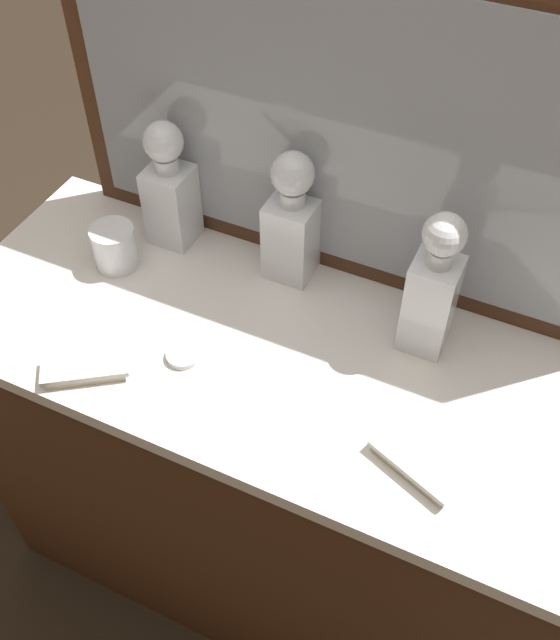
% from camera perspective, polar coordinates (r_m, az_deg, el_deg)
% --- Properties ---
extents(ground_plane, '(6.00, 6.00, 0.00)m').
position_cam_1_polar(ground_plane, '(2.07, 0.00, -18.08)').
color(ground_plane, '#2D2319').
extents(dresser, '(1.29, 0.53, 0.87)m').
position_cam_1_polar(dresser, '(1.68, 0.00, -11.93)').
color(dresser, '#472816').
rests_on(dresser, ground_plane).
extents(dresser_mirror, '(1.08, 0.03, 0.61)m').
position_cam_1_polar(dresser_mirror, '(1.29, 4.83, 14.21)').
color(dresser_mirror, '#472816').
rests_on(dresser_mirror, dresser).
extents(crystal_decanter_center, '(0.09, 0.09, 0.27)m').
position_cam_1_polar(crystal_decanter_center, '(1.39, 0.92, 7.16)').
color(crystal_decanter_center, white).
rests_on(crystal_decanter_center, dresser).
extents(crystal_decanter_far_left, '(0.08, 0.08, 0.29)m').
position_cam_1_polar(crystal_decanter_far_left, '(1.28, 11.62, 1.86)').
color(crystal_decanter_far_left, white).
rests_on(crystal_decanter_far_left, dresser).
extents(crystal_decanter_far_right, '(0.09, 0.09, 0.27)m').
position_cam_1_polar(crystal_decanter_far_right, '(1.49, -8.45, 9.54)').
color(crystal_decanter_far_right, white).
rests_on(crystal_decanter_far_right, dresser).
extents(crystal_tumbler_rear, '(0.09, 0.09, 0.09)m').
position_cam_1_polar(crystal_tumbler_rear, '(1.49, -12.62, 5.41)').
color(crystal_tumbler_rear, white).
rests_on(crystal_tumbler_rear, dresser).
extents(silver_brush_far_right, '(0.16, 0.11, 0.02)m').
position_cam_1_polar(silver_brush_far_right, '(1.19, 10.44, -10.93)').
color(silver_brush_far_right, '#B7A88C').
rests_on(silver_brush_far_right, dresser).
extents(silver_brush_right, '(0.16, 0.14, 0.02)m').
position_cam_1_polar(silver_brush_right, '(1.33, -14.80, -3.63)').
color(silver_brush_right, '#B7A88C').
rests_on(silver_brush_right, dresser).
extents(porcelain_dish, '(0.06, 0.06, 0.01)m').
position_cam_1_polar(porcelain_dish, '(1.32, -7.47, -2.71)').
color(porcelain_dish, silver).
rests_on(porcelain_dish, dresser).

